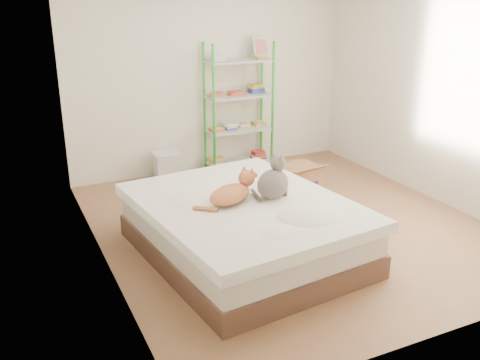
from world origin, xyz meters
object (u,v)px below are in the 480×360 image
shelf_unit (239,110)px  grey_cat (273,178)px  orange_cat (230,192)px  cardboard_box (296,180)px  white_bin (167,166)px  bed (244,228)px

shelf_unit → grey_cat: bearing=-108.1°
orange_cat → grey_cat: (0.40, -0.05, 0.09)m
grey_cat → cardboard_box: bearing=-60.2°
grey_cat → cardboard_box: (0.96, 1.15, -0.55)m
shelf_unit → white_bin: 1.21m
bed → orange_cat: (-0.14, 0.01, 0.37)m
grey_cat → white_bin: bearing=-13.6°
bed → cardboard_box: 1.65m
orange_cat → cardboard_box: (1.36, 1.10, -0.46)m
orange_cat → grey_cat: grey_cat is taller
white_bin → cardboard_box: bearing=-42.9°
orange_cat → white_bin: 2.30m
shelf_unit → cardboard_box: shelf_unit is taller
bed → grey_cat: grey_cat is taller
white_bin → bed: bearing=-89.7°
cardboard_box → bed: bearing=-146.9°
shelf_unit → bed: bearing=-114.2°
cardboard_box → white_bin: 1.68m
cardboard_box → shelf_unit: bearing=90.4°
bed → shelf_unit: size_ratio=1.30×
bed → grey_cat: (0.26, -0.04, 0.46)m
bed → cardboard_box: bearing=35.7°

